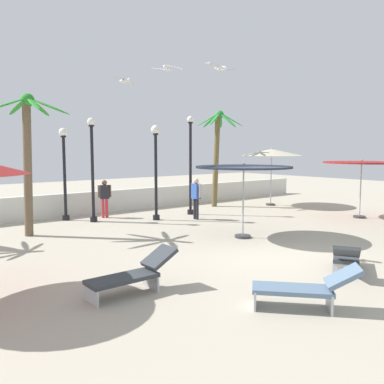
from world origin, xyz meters
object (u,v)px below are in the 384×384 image
object	(u,v)px
lamp_post_2	(64,167)
guest_0	(196,194)
lamp_post_3	(92,165)
seagull_2	(168,69)
lounge_chair_0	(346,255)
guest_1	(105,195)
patio_umbrella_3	(272,153)
patio_umbrella_1	(244,170)
seagull_1	(125,80)
palm_tree_2	(28,144)
seagull_0	(221,68)
lamp_post_0	(190,162)
lounge_chair_1	(133,274)
lamp_post_1	(156,163)
palm_tree_1	(217,145)
patio_umbrella_2	(362,165)
lounge_chair_2	(306,287)

from	to	relation	value
lamp_post_2	guest_0	world-z (taller)	lamp_post_2
lamp_post_3	seagull_2	world-z (taller)	seagull_2
lounge_chair_0	guest_1	world-z (taller)	guest_1
patio_umbrella_3	guest_1	distance (m)	8.74
patio_umbrella_1	seagull_2	size ratio (longest dim) A/B	3.28
lamp_post_2	seagull_1	xyz separation A→B (m)	(0.37, -4.26, 2.84)
palm_tree_2	seagull_0	xyz separation A→B (m)	(3.29, -5.62, 1.95)
lamp_post_0	lounge_chair_1	world-z (taller)	lamp_post_0
lamp_post_3	patio_umbrella_1	bearing A→B (deg)	-66.49
palm_tree_2	seagull_2	size ratio (longest dim) A/B	4.96
palm_tree_2	lamp_post_1	xyz separation A→B (m)	(4.89, -0.12, -0.70)
palm_tree_1	seagull_1	size ratio (longest dim) A/B	4.84
patio_umbrella_1	seagull_1	xyz separation A→B (m)	(-2.83, 2.49, 2.81)
lounge_chair_0	lounge_chair_1	size ratio (longest dim) A/B	1.01
lamp_post_3	guest_0	bearing A→B (deg)	-30.98
patio_umbrella_2	lamp_post_0	size ratio (longest dim) A/B	0.72
seagull_0	seagull_2	size ratio (longest dim) A/B	1.39
seagull_2	seagull_0	bearing A→B (deg)	-43.58
palm_tree_1	lamp_post_3	bearing A→B (deg)	-177.98
palm_tree_2	lamp_post_2	bearing A→B (deg)	46.47
lamp_post_3	lounge_chair_1	bearing A→B (deg)	-110.14
patio_umbrella_2	guest_0	bearing A→B (deg)	144.15
lamp_post_1	seagull_0	world-z (taller)	seagull_0
lamp_post_0	lounge_chair_0	world-z (taller)	lamp_post_0
patio_umbrella_3	guest_0	xyz separation A→B (m)	(-5.65, -0.82, -1.66)
patio_umbrella_1	palm_tree_1	size ratio (longest dim) A/B	0.64
lamp_post_3	patio_umbrella_2	bearing A→B (deg)	-34.03
palm_tree_1	lounge_chair_0	xyz separation A→B (m)	(-5.19, -10.06, -2.65)
lamp_post_1	guest_1	xyz separation A→B (m)	(-1.37, 1.81, -1.36)
patio_umbrella_2	seagull_0	size ratio (longest dim) A/B	2.37
lounge_chair_1	seagull_1	bearing A→B (deg)	61.36
lamp_post_0	seagull_0	distance (m)	7.28
patio_umbrella_1	seagull_1	bearing A→B (deg)	138.65
palm_tree_1	seagull_2	distance (m)	9.61
seagull_1	seagull_2	distance (m)	2.50
patio_umbrella_3	lamp_post_2	xyz separation A→B (m)	(-9.87, 2.32, -0.52)
patio_umbrella_2	guest_0	world-z (taller)	patio_umbrella_2
palm_tree_1	lounge_chair_2	world-z (taller)	palm_tree_1
lounge_chair_0	guest_1	xyz separation A→B (m)	(-0.83, 10.43, 0.55)
patio_umbrella_3	lounge_chair_2	distance (m)	13.87
palm_tree_1	palm_tree_2	distance (m)	9.64
patio_umbrella_2	seagull_1	distance (m)	10.24
lamp_post_2	lounge_chair_0	bearing A→B (deg)	-77.79
patio_umbrella_1	palm_tree_1	bearing A→B (deg)	53.94
lounge_chair_2	seagull_0	bearing A→B (deg)	68.72
patio_umbrella_2	guest_1	world-z (taller)	patio_umbrella_2
patio_umbrella_3	lamp_post_0	bearing A→B (deg)	176.28
lounge_chair_0	patio_umbrella_1	bearing A→B (deg)	78.24
patio_umbrella_2	lounge_chair_0	xyz separation A→B (m)	(-7.44, -3.70, -1.82)
lamp_post_1	lounge_chair_0	world-z (taller)	lamp_post_1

